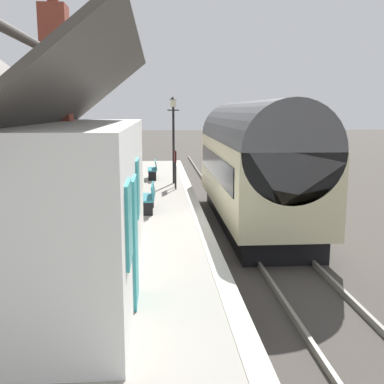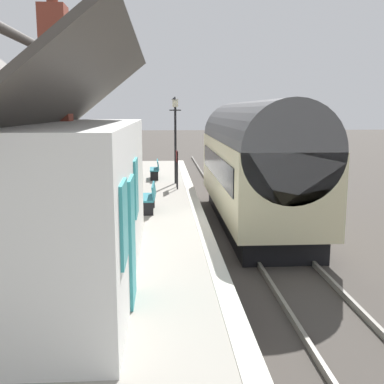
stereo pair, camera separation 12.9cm
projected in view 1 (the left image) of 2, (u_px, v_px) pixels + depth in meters
ground_plane at (240, 247)px, 13.56m from camera, size 160.00×160.00×0.00m
platform at (105, 236)px, 13.20m from camera, size 32.00×5.90×0.84m
platform_edge_coping at (201, 220)px, 13.33m from camera, size 32.00×0.36×0.02m
rail_near at (294, 244)px, 13.67m from camera, size 52.00×0.08×0.14m
rail_far at (246, 245)px, 13.56m from camera, size 52.00×0.08×0.14m
train at (254, 163)px, 15.85m from camera, size 9.70×2.73×4.32m
station_building at (42, 195)px, 8.57m from camera, size 7.66×3.77×5.73m
bench_mid_platform at (153, 169)px, 21.31m from camera, size 1.41×0.46×0.88m
bench_by_lamp at (149, 197)px, 14.44m from camera, size 1.41×0.46×0.88m
planter_edge_far at (111, 206)px, 13.85m from camera, size 0.72×0.32×0.64m
planter_edge_near at (106, 168)px, 22.09m from camera, size 0.61×0.61×0.81m
planter_by_door at (73, 174)px, 19.92m from camera, size 0.53×0.53×0.85m
planter_corner_building at (56, 204)px, 13.75m from camera, size 0.45×0.45×0.76m
planter_bench_right at (95, 188)px, 17.05m from camera, size 0.97×0.32×0.62m
lamp_post_platform at (173, 123)px, 19.68m from camera, size 0.32×0.50×3.74m
station_sign_board at (175, 159)px, 18.69m from camera, size 0.96×0.06×1.57m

